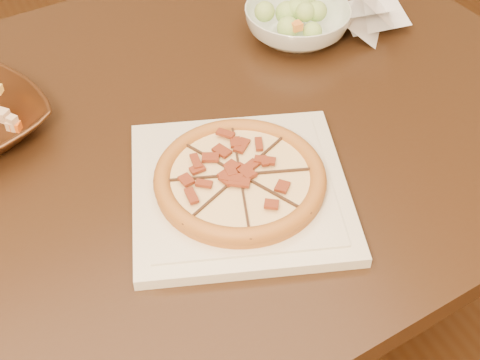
% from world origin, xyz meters
% --- Properties ---
extents(floor, '(4.00, 4.00, 0.02)m').
position_xyz_m(floor, '(0.00, 0.00, -0.01)').
color(floor, '#3E210D').
rests_on(floor, ground).
extents(dining_table, '(1.58, 1.10, 0.75)m').
position_xyz_m(dining_table, '(-0.02, -0.10, 0.66)').
color(dining_table, black).
rests_on(dining_table, floor).
extents(plate, '(0.40, 0.40, 0.02)m').
position_xyz_m(plate, '(0.08, -0.28, 0.76)').
color(plate, beige).
rests_on(plate, dining_table).
extents(pizza, '(0.25, 0.25, 0.03)m').
position_xyz_m(pizza, '(0.08, -0.28, 0.78)').
color(pizza, '#BC602C').
rests_on(pizza, plate).
extents(salad_bowl, '(0.26, 0.26, 0.06)m').
position_xyz_m(salad_bowl, '(0.37, 0.05, 0.78)').
color(salad_bowl, white).
rests_on(salad_bowl, dining_table).
extents(cling_film, '(0.19, 0.16, 0.05)m').
position_xyz_m(cling_film, '(0.52, 0.02, 0.78)').
color(cling_film, white).
rests_on(cling_film, dining_table).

